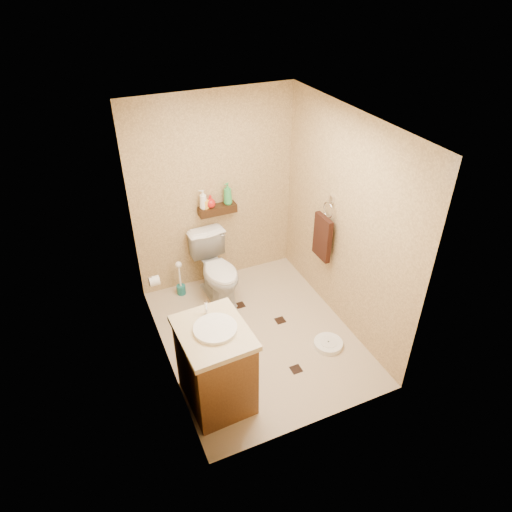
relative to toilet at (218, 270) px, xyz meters
name	(u,v)px	position (x,y,z in m)	size (l,w,h in m)	color
ground	(257,335)	(0.15, -0.83, -0.40)	(2.50, 2.50, 0.00)	tan
wall_back	(214,193)	(0.15, 0.42, 0.80)	(2.00, 0.04, 2.40)	tan
wall_front	(324,325)	(0.15, -2.08, 0.80)	(2.00, 0.04, 2.40)	tan
wall_left	(156,269)	(-0.85, -0.83, 0.80)	(0.04, 2.50, 2.40)	tan
wall_right	(344,224)	(1.15, -0.83, 0.80)	(0.04, 2.50, 2.40)	tan
ceiling	(258,123)	(0.15, -0.83, 2.00)	(2.00, 2.50, 0.02)	silver
wall_shelf	(217,210)	(0.15, 0.34, 0.62)	(0.46, 0.14, 0.10)	#39240F
floor_accents	(261,336)	(0.18, -0.87, -0.40)	(1.30, 1.29, 0.01)	black
toilet	(218,270)	(0.00, 0.00, 0.00)	(0.45, 0.79, 0.80)	white
vanity	(215,365)	(-0.55, -1.46, 0.05)	(0.62, 0.74, 1.01)	brown
bathroom_scale	(328,344)	(0.79, -1.30, -0.37)	(0.41, 0.41, 0.06)	white
toilet_brush	(180,283)	(-0.42, 0.24, -0.23)	(0.11, 0.11, 0.48)	#1B6C6D
towel_ring	(323,235)	(1.06, -0.58, 0.54)	(0.12, 0.30, 0.76)	silver
toilet_paper	(154,281)	(-0.79, -0.18, 0.20)	(0.12, 0.11, 0.12)	white
bottle_a	(203,199)	(-0.02, 0.34, 0.79)	(0.09, 0.09, 0.24)	white
bottle_b	(205,202)	(0.01, 0.34, 0.75)	(0.07, 0.07, 0.16)	yellow
bottle_c	(210,201)	(0.07, 0.34, 0.75)	(0.12, 0.12, 0.15)	red
bottle_d	(228,194)	(0.29, 0.34, 0.80)	(0.10, 0.10, 0.27)	green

